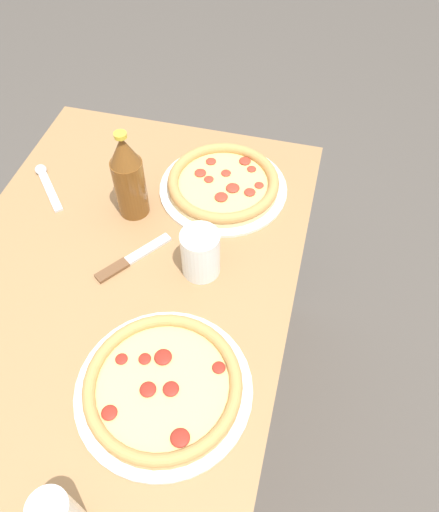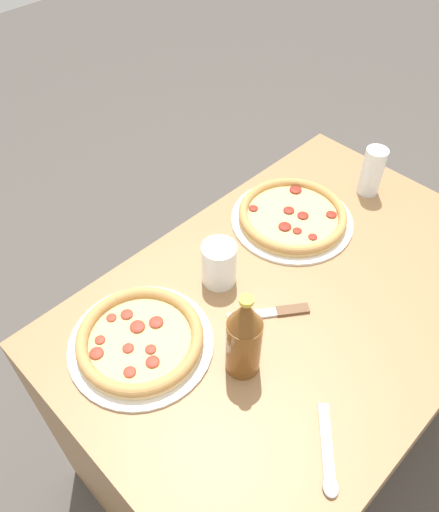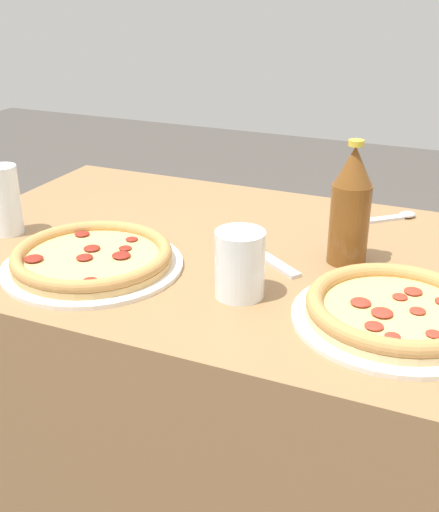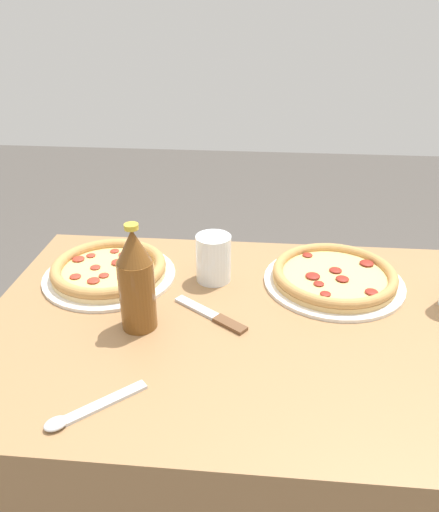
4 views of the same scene
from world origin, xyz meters
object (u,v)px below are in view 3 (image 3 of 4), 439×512
object	(u,v)px
glass_water	(6,203)
knife	(263,256)
pizza_margherita	(395,310)
pizza_pepperoni	(92,258)
glass_lemonade	(240,266)
beer_bottle	(351,207)
spoon	(388,218)

from	to	relation	value
glass_water	knife	world-z (taller)	glass_water
pizza_margherita	pizza_pepperoni	bearing A→B (deg)	2.10
pizza_pepperoni	glass_lemonade	distance (m)	0.28
glass_lemonade	beer_bottle	xyz separation A→B (m)	(-0.13, -0.20, 0.05)
pizza_pepperoni	knife	bearing A→B (deg)	-148.44
knife	glass_lemonade	bearing A→B (deg)	95.33
glass_water	beer_bottle	size ratio (longest dim) A/B	0.62
pizza_margherita	pizza_pepperoni	world-z (taller)	pizza_margherita
beer_bottle	spoon	xyz separation A→B (m)	(-0.03, -0.25, -0.10)
pizza_pepperoni	knife	size ratio (longest dim) A/B	1.96
pizza_margherita	pizza_pepperoni	size ratio (longest dim) A/B	0.96
glass_lemonade	beer_bottle	distance (m)	0.25
pizza_pepperoni	spoon	size ratio (longest dim) A/B	2.20
pizza_pepperoni	spoon	world-z (taller)	pizza_pepperoni
knife	pizza_pepperoni	bearing A→B (deg)	31.56
pizza_pepperoni	spoon	bearing A→B (deg)	-134.48
spoon	glass_water	bearing A→B (deg)	28.89
knife	spoon	distance (m)	0.34
pizza_pepperoni	glass_water	xyz separation A→B (m)	(0.25, -0.07, 0.05)
glass_lemonade	spoon	bearing A→B (deg)	-110.17
glass_water	pizza_pepperoni	bearing A→B (deg)	164.00
glass_water	knife	xyz separation A→B (m)	(-0.52, -0.09, -0.06)
pizza_margherita	beer_bottle	distance (m)	0.24
glass_lemonade	glass_water	size ratio (longest dim) A/B	0.80
glass_water	pizza_margherita	bearing A→B (deg)	176.20
beer_bottle	spoon	size ratio (longest dim) A/B	1.54
glass_lemonade	spoon	world-z (taller)	glass_lemonade
beer_bottle	knife	bearing A→B (deg)	16.70
glass_water	beer_bottle	xyz separation A→B (m)	(-0.66, -0.14, 0.04)
spoon	glass_lemonade	bearing A→B (deg)	69.83
pizza_pepperoni	spoon	xyz separation A→B (m)	(-0.45, -0.46, -0.01)
glass_lemonade	pizza_pepperoni	bearing A→B (deg)	1.43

